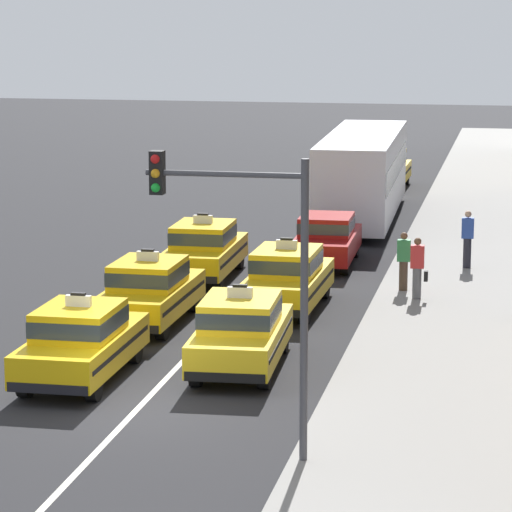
% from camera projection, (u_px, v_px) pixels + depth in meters
% --- Properties ---
extents(ground_plane, '(160.00, 160.00, 0.00)m').
position_uv_depth(ground_plane, '(139.00, 408.00, 28.11)').
color(ground_plane, '#232326').
extents(lane_stripe_left_right, '(0.14, 80.00, 0.01)m').
position_uv_depth(lane_stripe_left_right, '(299.00, 239.00, 47.39)').
color(lane_stripe_left_right, silver).
rests_on(lane_stripe_left_right, ground).
extents(sidewalk_curb, '(4.00, 90.00, 0.15)m').
position_uv_depth(sidewalk_curb, '(456.00, 272.00, 41.50)').
color(sidewalk_curb, gray).
rests_on(sidewalk_curb, ground).
extents(taxi_left_nearest, '(1.83, 4.57, 1.96)m').
position_uv_depth(taxi_left_nearest, '(81.00, 340.00, 29.99)').
color(taxi_left_nearest, black).
rests_on(taxi_left_nearest, ground).
extents(taxi_left_second, '(1.86, 4.58, 1.96)m').
position_uv_depth(taxi_left_second, '(149.00, 290.00, 35.06)').
color(taxi_left_second, black).
rests_on(taxi_left_second, ground).
extents(taxi_left_third, '(1.89, 4.59, 1.96)m').
position_uv_depth(taxi_left_third, '(204.00, 249.00, 40.74)').
color(taxi_left_third, black).
rests_on(taxi_left_third, ground).
extents(taxi_right_nearest, '(2.03, 4.64, 1.96)m').
position_uv_depth(taxi_right_nearest, '(241.00, 331.00, 30.83)').
color(taxi_right_nearest, black).
rests_on(taxi_right_nearest, ground).
extents(taxi_right_second, '(1.89, 4.59, 1.96)m').
position_uv_depth(taxi_right_second, '(287.00, 277.00, 36.66)').
color(taxi_right_second, black).
rests_on(taxi_right_second, ground).
extents(sedan_right_third, '(1.86, 4.34, 1.58)m').
position_uv_depth(sedan_right_third, '(327.00, 238.00, 42.70)').
color(sedan_right_third, black).
rests_on(sedan_right_third, ground).
extents(bus_right_fourth, '(2.81, 11.26, 3.22)m').
position_uv_depth(bus_right_fourth, '(363.00, 172.00, 51.00)').
color(bus_right_fourth, black).
rests_on(bus_right_fourth, ground).
extents(taxi_right_fifth, '(1.88, 4.58, 1.96)m').
position_uv_depth(taxi_right_fifth, '(385.00, 169.00, 59.50)').
color(taxi_right_fifth, black).
rests_on(taxi_right_fifth, ground).
extents(pedestrian_near_crosswalk, '(0.47, 0.24, 1.67)m').
position_uv_depth(pedestrian_near_crosswalk, '(418.00, 268.00, 37.35)').
color(pedestrian_near_crosswalk, slate).
rests_on(pedestrian_near_crosswalk, sidewalk_curb).
extents(pedestrian_mid_block, '(0.36, 0.24, 1.73)m').
position_uv_depth(pedestrian_mid_block, '(467.00, 239.00, 41.55)').
color(pedestrian_mid_block, '#23232D').
rests_on(pedestrian_mid_block, sidewalk_curb).
extents(pedestrian_by_storefront, '(0.36, 0.24, 1.63)m').
position_uv_depth(pedestrian_by_storefront, '(404.00, 261.00, 38.41)').
color(pedestrian_by_storefront, '#473828').
rests_on(pedestrian_by_storefront, sidewalk_curb).
extents(traffic_light_pole, '(2.87, 0.33, 5.58)m').
position_uv_depth(traffic_light_pole, '(250.00, 254.00, 24.02)').
color(traffic_light_pole, '#47474C').
rests_on(traffic_light_pole, ground).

